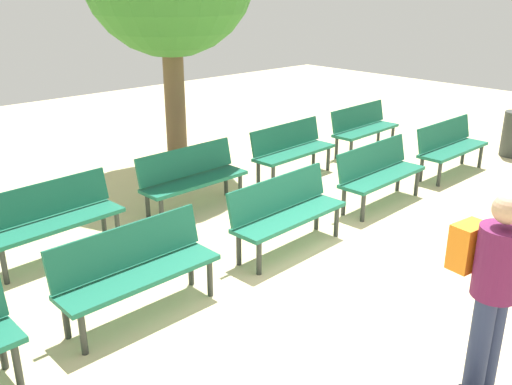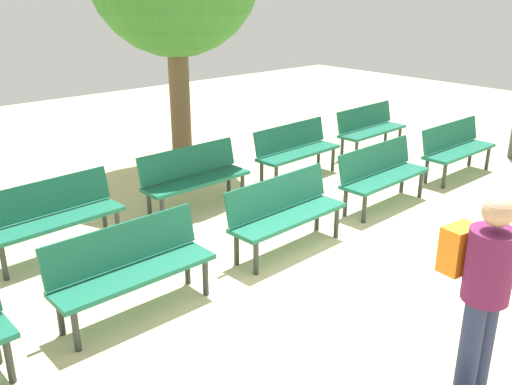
% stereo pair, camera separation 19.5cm
% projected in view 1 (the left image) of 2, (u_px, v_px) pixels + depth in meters
% --- Properties ---
extents(ground_plane, '(25.04, 25.04, 0.00)m').
position_uv_depth(ground_plane, '(395.00, 295.00, 5.75)').
color(ground_plane, beige).
extents(bench_r0_c1, '(1.61, 0.50, 0.87)m').
position_uv_depth(bench_r0_c1, '(136.00, 266.00, 5.27)').
color(bench_r0_c1, '#19664C').
rests_on(bench_r0_c1, ground_plane).
extents(bench_r0_c2, '(1.62, 0.55, 0.87)m').
position_uv_depth(bench_r0_c2, '(286.00, 209.00, 6.61)').
color(bench_r0_c2, '#19664C').
rests_on(bench_r0_c2, ground_plane).
extents(bench_r0_c3, '(1.62, 0.54, 0.87)m').
position_uv_depth(bench_r0_c3, '(379.00, 171.00, 7.98)').
color(bench_r0_c3, '#19664C').
rests_on(bench_r0_c3, ground_plane).
extents(bench_r0_c4, '(1.60, 0.50, 0.87)m').
position_uv_depth(bench_r0_c4, '(450.00, 144.00, 9.28)').
color(bench_r0_c4, '#19664C').
rests_on(bench_r0_c4, ground_plane).
extents(bench_r1_c1, '(1.62, 0.57, 0.87)m').
position_uv_depth(bench_r1_c1, '(52.00, 216.00, 6.42)').
color(bench_r1_c1, '#19664C').
rests_on(bench_r1_c1, ground_plane).
extents(bench_r1_c2, '(1.61, 0.51, 0.87)m').
position_uv_depth(bench_r1_c2, '(192.00, 175.00, 7.79)').
color(bench_r1_c2, '#19664C').
rests_on(bench_r1_c2, ground_plane).
extents(bench_r1_c3, '(1.62, 0.56, 0.87)m').
position_uv_depth(bench_r1_c3, '(291.00, 147.00, 9.12)').
color(bench_r1_c3, '#19664C').
rests_on(bench_r1_c3, ground_plane).
extents(bench_r1_c4, '(1.62, 0.56, 0.87)m').
position_uv_depth(bench_r1_c4, '(363.00, 126.00, 10.51)').
color(bench_r1_c4, '#19664C').
rests_on(bench_r1_c4, ground_plane).
extents(visitor_with_backpack, '(0.38, 0.55, 1.65)m').
position_uv_depth(visitor_with_backpack, '(491.00, 283.00, 4.11)').
color(visitor_with_backpack, navy).
rests_on(visitor_with_backpack, ground_plane).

